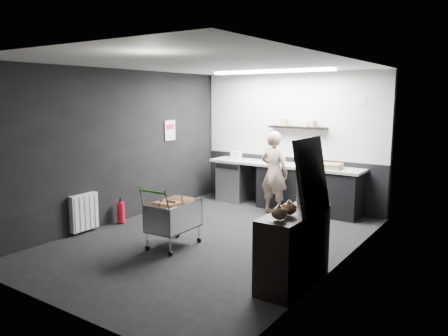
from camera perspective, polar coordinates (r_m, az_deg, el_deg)
The scene contains 22 objects.
floor at distance 6.95m, azimuth -1.56°, elevation -9.32°, with size 5.50×5.50×0.00m, color black.
ceiling at distance 6.61m, azimuth -1.66°, elevation 13.46°, with size 5.50×5.50×0.00m, color silver.
wall_back at distance 9.00m, azimuth 8.73°, elevation 3.65°, with size 5.50×5.50×0.00m, color black.
wall_front at distance 4.73m, azimuth -21.55°, elevation -1.96°, with size 5.50×5.50×0.00m, color black.
wall_left at distance 7.98m, azimuth -13.34°, elevation 2.79°, with size 5.50×5.50×0.00m, color black.
wall_right at distance 5.72m, azimuth 14.84°, elevation 0.23°, with size 5.50×5.50×0.00m, color black.
kitchen_wall_panel at distance 8.95m, azimuth 8.75°, elevation 6.83°, with size 3.95×0.02×1.70m, color silver.
dado_panel at distance 9.11m, azimuth 8.54°, elevation -1.69°, with size 3.95×0.02×1.00m, color black.
floating_shelf at distance 8.78m, azimuth 9.59°, elevation 5.25°, with size 1.20×0.22×0.04m, color black.
wall_clock at distance 8.42m, azimuth 17.48°, elevation 8.40°, with size 0.20×0.20×0.03m, color silver.
poster at distance 8.87m, azimuth -7.08°, elevation 4.90°, with size 0.02×0.30×0.40m, color white.
poster_red_band at distance 8.86m, azimuth -7.06°, elevation 5.35°, with size 0.01×0.22×0.10m, color red.
radiator at distance 7.54m, azimuth -17.81°, elevation -5.51°, with size 0.10×0.50×0.60m, color silver.
ceiling_strip at distance 8.17m, azimuth 6.16°, elevation 12.41°, with size 2.40×0.20×0.04m, color white.
prep_counter at distance 8.79m, azimuth 8.45°, elevation -2.37°, with size 3.20×0.61×0.90m.
person at distance 8.37m, azimuth 6.56°, elevation -0.58°, with size 0.58×0.38×1.58m, color beige.
shopping_cart at distance 6.56m, azimuth -6.65°, elevation -6.47°, with size 0.54×0.87×0.94m.
sideboard at distance 5.30m, azimuth 9.35°, elevation -9.05°, with size 0.50×1.18×1.76m.
fire_extinguisher at distance 7.95m, azimuth -13.32°, elevation -5.56°, with size 0.13×0.13×0.44m.
cardboard_box at distance 8.33m, azimuth 13.49°, elevation 0.26°, with size 0.48×0.37×0.10m, color #937B4E.
pink_tub at distance 8.78m, azimuth 7.30°, elevation 1.32°, with size 0.22×0.22×0.22m, color silver.
white_container at distance 9.24m, azimuth 1.60°, elevation 1.64°, with size 0.20×0.15×0.18m, color silver.
Camera 1 is at (3.87, -5.33, 2.22)m, focal length 35.00 mm.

